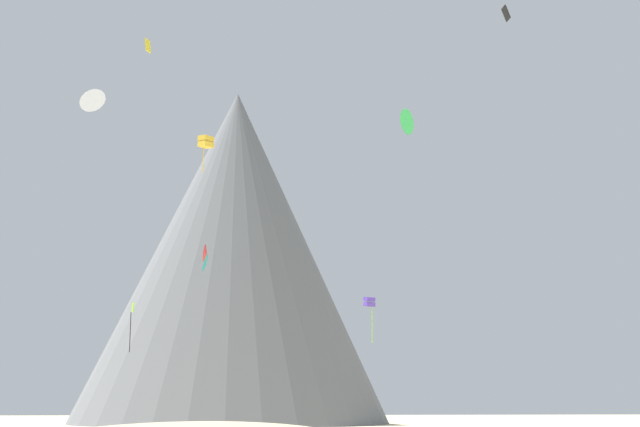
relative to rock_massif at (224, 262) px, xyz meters
name	(u,v)px	position (x,y,z in m)	size (l,w,h in m)	color
rock_massif	(224,262)	(0.00, 0.00, 0.00)	(68.47, 68.47, 53.94)	slate
kite_green_mid	(409,121)	(13.35, -75.99, -1.59)	(1.27, 2.11, 1.97)	green
kite_teal_mid	(204,263)	(-2.03, -50.43, -8.39)	(0.80, 1.87, 1.79)	teal
kite_white_high	(93,101)	(-12.56, -58.91, 5.21)	(2.63, 1.35, 2.49)	white
kite_lime_low	(132,316)	(-9.51, -44.66, -13.29)	(0.36, 0.74, 5.15)	#8CD133
kite_black_high	(506,13)	(20.98, -76.97, 7.12)	(0.47, 0.77, 1.11)	black
kite_yellow_high	(148,46)	(-7.84, -58.39, 11.18)	(0.58, 0.83, 1.32)	yellow
kite_gold_high	(206,142)	(-2.16, -54.64, 2.94)	(1.65, 1.65, 3.76)	gold
kite_red_mid	(206,253)	(-2.03, -44.94, -6.49)	(0.69, 2.01, 1.98)	red
kite_indigo_low	(369,302)	(15.04, -48.59, -11.95)	(1.19, 1.23, 4.72)	#5138B2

